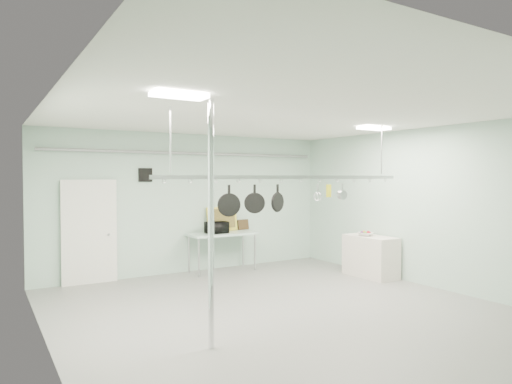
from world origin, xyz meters
TOP-DOWN VIEW (x-y plane):
  - floor at (0.00, 0.00)m, footprint 8.00×8.00m
  - ceiling at (0.00, 0.00)m, footprint 7.00×8.00m
  - back_wall at (0.00, 3.99)m, footprint 7.00×0.02m
  - right_wall at (3.49, 0.00)m, footprint 0.02×8.00m
  - door at (-2.30, 3.94)m, footprint 1.10×0.10m
  - wall_vent at (-1.10, 3.97)m, footprint 0.30×0.04m
  - conduit_pipe at (0.00, 3.90)m, footprint 6.60×0.07m
  - chrome_pole at (-1.70, -0.60)m, footprint 0.08×0.08m
  - prep_table at (0.60, 3.60)m, footprint 1.60×0.70m
  - side_cabinet at (3.15, 1.40)m, footprint 0.60×1.20m
  - pot_rack at (0.20, 0.30)m, footprint 4.80×0.06m
  - light_panel_left at (-2.20, -0.80)m, footprint 0.65×0.30m
  - light_panel_right at (2.40, 0.60)m, footprint 0.65×0.30m
  - microwave at (0.45, 3.58)m, footprint 0.51×0.37m
  - coffee_canister at (0.58, 3.54)m, footprint 0.19×0.19m
  - painting_large at (0.75, 3.90)m, footprint 0.78×0.13m
  - painting_small at (1.33, 3.90)m, footprint 0.30×0.10m
  - fruit_bowl at (3.07, 1.48)m, footprint 0.44×0.44m
  - skillet_left at (-0.96, 0.30)m, footprint 0.36×0.15m
  - skillet_mid at (-0.51, 0.30)m, footprint 0.31×0.22m
  - skillet_right at (-0.07, 0.30)m, footprint 0.32×0.17m
  - whisk at (0.76, 0.30)m, footprint 0.17×0.17m
  - grater at (1.01, 0.30)m, footprint 0.10×0.03m
  - saucepan at (1.32, 0.30)m, footprint 0.19×0.15m
  - fruit_cluster at (3.07, 1.48)m, footprint 0.24×0.24m

SIDE VIEW (x-z plane):
  - floor at x=0.00m, z-range 0.00..0.00m
  - side_cabinet at x=3.15m, z-range 0.00..0.90m
  - prep_table at x=0.60m, z-range 0.38..1.28m
  - fruit_bowl at x=3.07m, z-range 0.90..0.98m
  - fruit_cluster at x=3.07m, z-range 0.94..1.03m
  - coffee_canister at x=0.58m, z-range 0.91..1.11m
  - painting_small at x=1.33m, z-range 0.90..1.16m
  - microwave at x=0.45m, z-range 0.91..1.17m
  - door at x=-2.30m, z-range -0.05..2.15m
  - painting_large at x=0.75m, z-range 0.90..1.49m
  - back_wall at x=0.00m, z-range 0.00..3.20m
  - right_wall at x=3.49m, z-range 0.00..3.20m
  - chrome_pole at x=-1.70m, z-range 0.00..3.20m
  - skillet_left at x=-0.96m, z-range 1.62..2.09m
  - skillet_right at x=-0.07m, z-range 1.65..2.09m
  - skillet_mid at x=-0.51m, z-range 1.65..2.09m
  - saucepan at x=1.32m, z-range 1.78..2.09m
  - whisk at x=0.76m, z-range 1.79..2.09m
  - grater at x=1.01m, z-range 1.84..2.09m
  - pot_rack at x=0.20m, z-range 1.73..2.73m
  - wall_vent at x=-1.10m, z-range 2.10..2.40m
  - conduit_pipe at x=0.00m, z-range 2.71..2.79m
  - light_panel_left at x=-2.20m, z-range 3.14..3.19m
  - light_panel_right at x=2.40m, z-range 3.14..3.19m
  - ceiling at x=0.00m, z-range 3.18..3.20m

